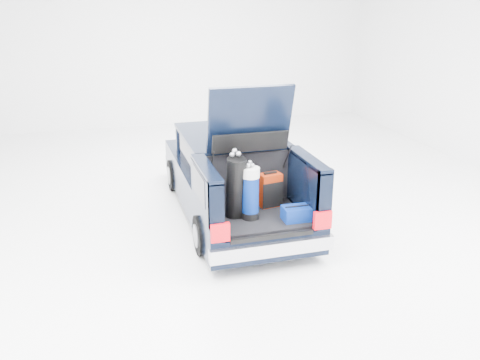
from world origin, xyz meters
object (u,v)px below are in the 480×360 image
object	(u,v)px
black_golf_bag	(236,187)
blue_golf_bag	(250,193)
red_suitcase	(270,190)
blue_duffel	(297,213)
car	(231,176)

from	to	relation	value
black_golf_bag	blue_golf_bag	size ratio (longest dim) A/B	1.17
red_suitcase	black_golf_bag	distance (m)	0.71
blue_golf_bag	blue_duffel	distance (m)	0.75
blue_golf_bag	red_suitcase	bearing A→B (deg)	32.86
blue_duffel	car	bearing A→B (deg)	105.76
red_suitcase	blue_golf_bag	distance (m)	0.58
red_suitcase	black_golf_bag	size ratio (longest dim) A/B	0.54
black_golf_bag	blue_duffel	size ratio (longest dim) A/B	2.39
red_suitcase	black_golf_bag	world-z (taller)	black_golf_bag
red_suitcase	blue_golf_bag	world-z (taller)	blue_golf_bag
black_golf_bag	blue_duffel	distance (m)	0.97
car	red_suitcase	distance (m)	1.34
car	blue_golf_bag	world-z (taller)	car
blue_golf_bag	car	bearing A→B (deg)	77.66
car	black_golf_bag	distance (m)	1.65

